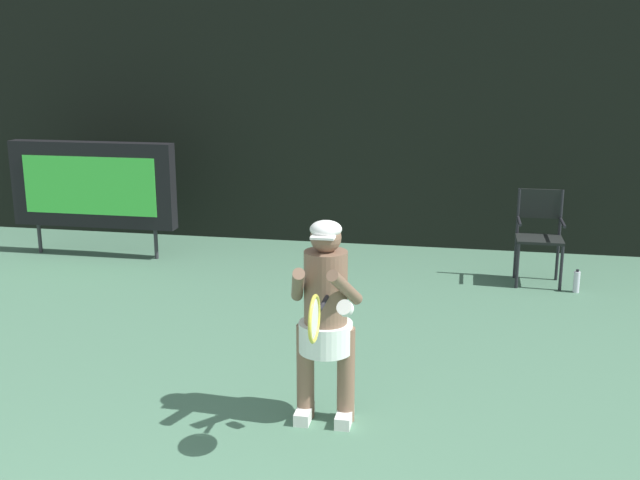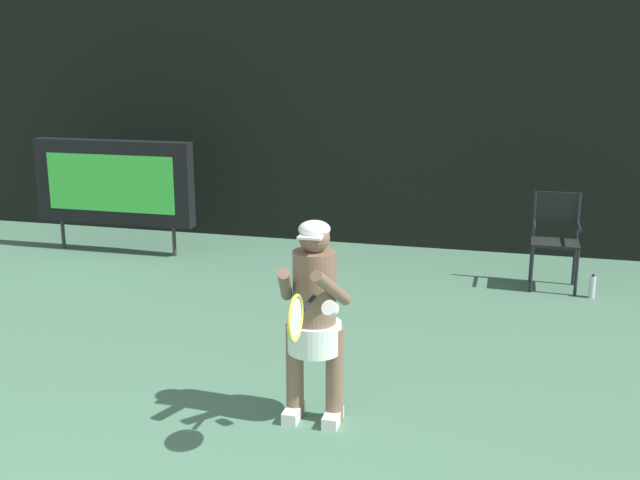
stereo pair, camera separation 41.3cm
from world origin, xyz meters
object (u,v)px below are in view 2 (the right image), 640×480
at_px(water_bottle, 592,287).
at_px(tennis_racket, 296,317).
at_px(umpire_chair, 555,234).
at_px(scoreboard, 114,182).
at_px(tennis_player, 314,313).

height_order(water_bottle, tennis_racket, tennis_racket).
height_order(umpire_chair, water_bottle, umpire_chair).
bearing_deg(scoreboard, tennis_racket, -49.64).
distance_m(scoreboard, umpire_chair, 5.60).
bearing_deg(tennis_player, tennis_racket, -86.23).
distance_m(scoreboard, water_bottle, 6.07).
distance_m(umpire_chair, water_bottle, 0.71).
height_order(umpire_chair, tennis_racket, tennis_racket).
bearing_deg(tennis_racket, umpire_chair, 66.75).
xyz_separation_m(water_bottle, tennis_player, (-2.21, -3.49, 0.70)).
relative_size(scoreboard, tennis_racket, 3.65).
bearing_deg(scoreboard, water_bottle, -4.16).
bearing_deg(scoreboard, umpire_chair, -1.34).
distance_m(umpire_chair, tennis_racket, 4.73).
xyz_separation_m(umpire_chair, tennis_racket, (-1.77, -4.37, 0.38)).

